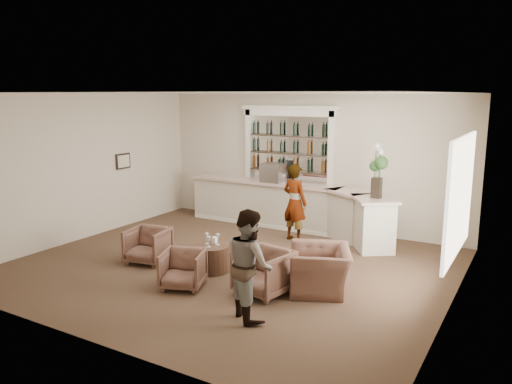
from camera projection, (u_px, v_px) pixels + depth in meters
ground at (232, 266)px, 9.69m from camera, size 8.00×8.00×0.00m
room_shell at (257, 143)px, 9.77m from camera, size 8.04×7.02×3.32m
bar_counter at (292, 207)px, 12.20m from camera, size 5.72×1.80×1.14m
back_bar_alcove at (288, 145)px, 12.44m from camera, size 2.64×0.25×3.00m
cocktail_table at (211, 258)px, 9.38m from camera, size 0.71×0.71×0.50m
sommelier at (295, 203)px, 11.22m from camera, size 0.73×0.57×1.76m
guest at (249, 264)px, 7.32m from camera, size 1.02×0.98×1.65m
armchair_left at (148, 245)px, 9.84m from camera, size 0.87×0.89×0.70m
armchair_center at (183, 269)px, 8.55m from camera, size 0.91×0.92×0.65m
armchair_right at (264, 272)px, 8.27m from camera, size 0.95×0.97×0.76m
armchair_far at (320, 269)px, 8.43m from camera, size 1.37×1.44×0.74m
espresso_machine at (273, 173)px, 12.30m from camera, size 0.53×0.45×0.47m
flower_vase at (377, 168)px, 10.36m from camera, size 0.30×0.30×1.14m
wine_glass_bar_left at (284, 178)px, 12.25m from camera, size 0.07×0.07×0.21m
wine_glass_bar_right at (275, 178)px, 12.32m from camera, size 0.07×0.07×0.21m
wine_glass_tbl_a at (207, 238)px, 9.40m from camera, size 0.07×0.07×0.21m
wine_glass_tbl_b at (218, 239)px, 9.33m from camera, size 0.07×0.07×0.21m
wine_glass_tbl_c at (209, 242)px, 9.18m from camera, size 0.07×0.07×0.21m
napkin_holder at (215, 240)px, 9.45m from camera, size 0.08×0.08×0.12m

